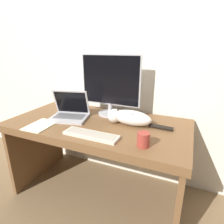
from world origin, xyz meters
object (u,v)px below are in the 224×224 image
object	(u,v)px
monitor	(110,85)
laptop	(70,113)
cat	(129,117)
coffee_mug	(143,140)
external_keyboard	(91,135)

from	to	relation	value
monitor	laptop	size ratio (longest dim) A/B	1.54
monitor	cat	xyz separation A→B (m)	(0.23, -0.17, -0.21)
coffee_mug	monitor	bearing A→B (deg)	132.49
cat	external_keyboard	bearing A→B (deg)	-115.04
external_keyboard	coffee_mug	xyz separation A→B (m)	(0.36, 0.01, 0.03)
coffee_mug	cat	bearing A→B (deg)	122.93
monitor	cat	size ratio (longest dim) A/B	1.05
monitor	coffee_mug	world-z (taller)	monitor
laptop	external_keyboard	world-z (taller)	laptop
monitor	laptop	bearing A→B (deg)	-139.84
monitor	cat	distance (m)	0.35
monitor	coffee_mug	distance (m)	0.67
laptop	coffee_mug	distance (m)	0.74
cat	coffee_mug	world-z (taller)	cat
monitor	coffee_mug	size ratio (longest dim) A/B	5.93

